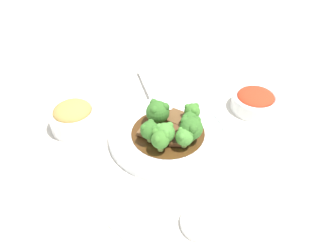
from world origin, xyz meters
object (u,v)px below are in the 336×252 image
at_px(broccoli_floret_5, 190,120).
at_px(broccoli_floret_7, 165,132).
at_px(broccoli_floret_3, 158,112).
at_px(broccoli_floret_4, 191,128).
at_px(broccoli_floret_0, 160,139).
at_px(broccoli_floret_6, 184,137).
at_px(beef_strip_1, 149,130).
at_px(serving_spoon, 157,105).
at_px(main_plate, 168,134).
at_px(side_bowl_appetizer, 74,116).
at_px(broccoli_floret_1, 192,111).
at_px(broccoli_floret_2, 150,130).
at_px(sauce_dish, 202,222).
at_px(beef_strip_2, 176,134).
at_px(beef_strip_0, 175,118).
at_px(side_bowl_kimchi, 255,101).

relative_size(broccoli_floret_5, broccoli_floret_7, 0.86).
distance_m(broccoli_floret_3, broccoli_floret_4, 0.09).
height_order(broccoli_floret_0, broccoli_floret_6, broccoli_floret_0).
xyz_separation_m(beef_strip_1, broccoli_floret_6, (0.00, 0.09, 0.02)).
bearing_deg(serving_spoon, broccoli_floret_4, 62.34).
height_order(main_plate, beef_strip_1, beef_strip_1).
height_order(main_plate, side_bowl_appetizer, side_bowl_appetizer).
bearing_deg(broccoli_floret_1, side_bowl_appetizer, -61.18).
bearing_deg(broccoli_floret_2, sauce_dish, 55.96).
bearing_deg(broccoli_floret_4, broccoli_floret_3, -98.55).
bearing_deg(broccoli_floret_7, broccoli_floret_5, 159.52).
distance_m(main_plate, broccoli_floret_2, 0.06).
relative_size(broccoli_floret_7, side_bowl_appetizer, 0.46).
distance_m(beef_strip_2, sauce_dish, 0.21).
relative_size(beef_strip_0, broccoli_floret_4, 0.83).
xyz_separation_m(broccoli_floret_1, broccoli_floret_2, (0.10, -0.05, 0.00)).
bearing_deg(beef_strip_1, main_plate, 121.21).
height_order(main_plate, broccoli_floret_5, broccoli_floret_5).
distance_m(broccoli_floret_3, side_bowl_appetizer, 0.19).
relative_size(broccoli_floret_1, broccoli_floret_2, 0.95).
bearing_deg(broccoli_floret_0, broccoli_floret_2, -111.62).
bearing_deg(broccoli_floret_7, serving_spoon, -141.90).
bearing_deg(broccoli_floret_4, sauce_dish, 32.19).
distance_m(beef_strip_2, broccoli_floret_2, 0.06).
height_order(broccoli_floret_4, serving_spoon, broccoli_floret_4).
height_order(broccoli_floret_2, sauce_dish, broccoli_floret_2).
bearing_deg(broccoli_floret_7, broccoli_floret_0, 6.14).
distance_m(beef_strip_0, side_bowl_appetizer, 0.23).
relative_size(main_plate, broccoli_floret_7, 5.29).
relative_size(beef_strip_0, broccoli_floret_1, 1.01).
height_order(beef_strip_0, broccoli_floret_6, broccoli_floret_6).
distance_m(broccoli_floret_5, side_bowl_appetizer, 0.26).
relative_size(broccoli_floret_4, serving_spoon, 0.30).
bearing_deg(serving_spoon, broccoli_floret_0, 33.22).
distance_m(broccoli_floret_6, side_bowl_appetizer, 0.26).
height_order(broccoli_floret_3, side_bowl_kimchi, broccoli_floret_3).
bearing_deg(beef_strip_2, broccoli_floret_4, 97.92).
bearing_deg(broccoli_floret_7, beef_strip_2, 160.95).
bearing_deg(beef_strip_1, side_bowl_kimchi, 142.22).
bearing_deg(side_bowl_appetizer, broccoli_floret_2, 98.71).
distance_m(beef_strip_1, beef_strip_2, 0.06).
bearing_deg(serving_spoon, beef_strip_1, 18.99).
xyz_separation_m(beef_strip_1, broccoli_floret_2, (0.02, 0.02, 0.03)).
bearing_deg(side_bowl_appetizer, broccoli_floret_7, 100.01).
bearing_deg(main_plate, beef_strip_2, 77.09).
xyz_separation_m(broccoli_floret_5, side_bowl_kimchi, (-0.17, 0.10, -0.02)).
height_order(side_bowl_kimchi, side_bowl_appetizer, side_bowl_appetizer).
bearing_deg(beef_strip_2, broccoli_floret_7, -19.05).
relative_size(broccoli_floret_0, broccoli_floret_7, 0.96).
xyz_separation_m(broccoli_floret_0, sauce_dish, (0.11, 0.14, -0.04)).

